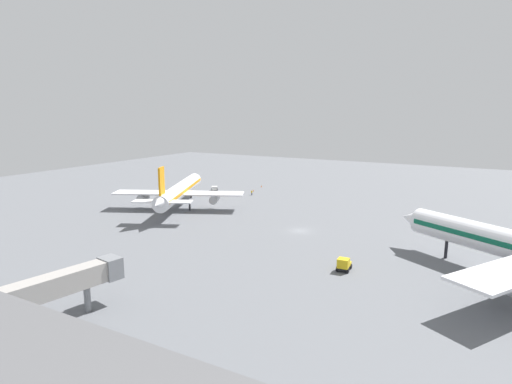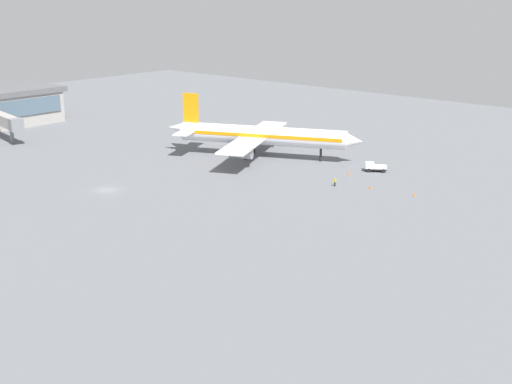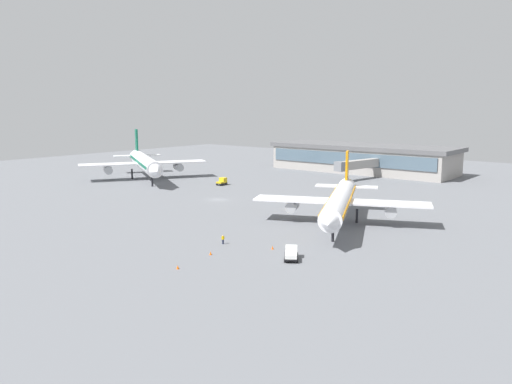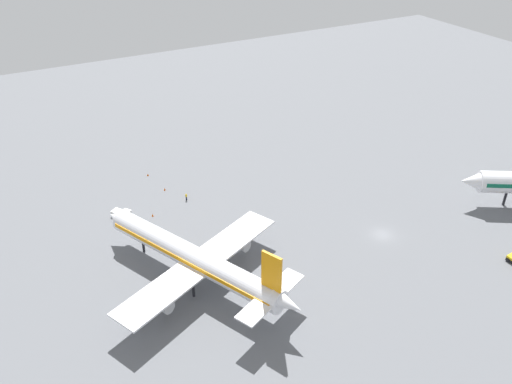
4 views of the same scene
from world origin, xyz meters
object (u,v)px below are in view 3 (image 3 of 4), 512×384
(ground_crew_worker, at_px, (223,239))
(baggage_tug, at_px, (222,181))
(airplane_at_gate, at_px, (340,201))
(safety_cone_mid_apron, at_px, (211,253))
(pushback_tractor, at_px, (291,253))
(safety_cone_far_side, at_px, (178,267))
(safety_cone_near_gate, at_px, (273,248))
(airplane_taxiing, at_px, (144,162))

(ground_crew_worker, bearing_deg, baggage_tug, -24.83)
(airplane_at_gate, distance_m, baggage_tug, 61.30)
(airplane_at_gate, bearing_deg, baggage_tug, -138.45)
(airplane_at_gate, bearing_deg, safety_cone_mid_apron, -34.35)
(airplane_at_gate, bearing_deg, pushback_tractor, -11.42)
(safety_cone_mid_apron, xyz_separation_m, safety_cone_far_side, (-1.34, 8.54, 0.00))
(baggage_tug, height_order, safety_cone_mid_apron, baggage_tug)
(safety_cone_far_side, bearing_deg, safety_cone_near_gate, -104.71)
(airplane_taxiing, distance_m, safety_cone_mid_apron, 93.91)
(safety_cone_mid_apron, bearing_deg, pushback_tractor, -151.38)
(safety_cone_near_gate, height_order, safety_cone_far_side, same)
(airplane_taxiing, height_order, pushback_tractor, airplane_taxiing)
(airplane_at_gate, height_order, safety_cone_mid_apron, airplane_at_gate)
(airplane_at_gate, distance_m, pushback_tractor, 27.53)
(safety_cone_near_gate, bearing_deg, baggage_tug, -40.54)
(safety_cone_mid_apron, bearing_deg, safety_cone_far_side, 98.91)
(airplane_taxiing, height_order, safety_cone_mid_apron, airplane_taxiing)
(ground_crew_worker, xyz_separation_m, safety_cone_near_gate, (-9.00, -2.87, -0.55))
(safety_cone_mid_apron, bearing_deg, baggage_tug, -48.71)
(baggage_tug, distance_m, ground_crew_worker, 69.81)
(safety_cone_near_gate, bearing_deg, pushback_tractor, 155.04)
(baggage_tug, bearing_deg, airplane_at_gate, -117.56)
(safety_cone_far_side, bearing_deg, airplane_taxiing, -36.07)
(baggage_tug, distance_m, pushback_tractor, 80.55)
(airplane_at_gate, relative_size, baggage_tug, 13.02)
(pushback_tractor, xyz_separation_m, ground_crew_worker, (14.85, 0.15, -0.12))
(airplane_taxiing, xyz_separation_m, pushback_tractor, (-91.05, 43.67, -4.89))
(ground_crew_worker, height_order, safety_cone_far_side, ground_crew_worker)
(airplane_at_gate, height_order, safety_cone_far_side, airplane_at_gate)
(safety_cone_mid_apron, bearing_deg, safety_cone_near_gate, -123.13)
(airplane_taxiing, distance_m, ground_crew_worker, 88.05)
(airplane_at_gate, relative_size, safety_cone_near_gate, 72.11)
(safety_cone_near_gate, xyz_separation_m, safety_cone_mid_apron, (5.99, 9.18, 0.00))
(pushback_tractor, distance_m, safety_cone_far_side, 18.32)
(ground_crew_worker, bearing_deg, safety_cone_mid_apron, 137.78)
(airplane_at_gate, xyz_separation_m, safety_cone_near_gate, (-0.45, 23.76, -4.80))
(airplane_taxiing, distance_m, safety_cone_far_side, 99.81)
(airplane_at_gate, bearing_deg, ground_crew_worker, -42.60)
(pushback_tractor, bearing_deg, airplane_at_gate, -20.69)
(pushback_tractor, distance_m, ground_crew_worker, 14.85)
(pushback_tractor, height_order, safety_cone_near_gate, pushback_tractor)
(baggage_tug, xyz_separation_m, safety_cone_near_gate, (-56.48, 48.31, -0.86))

